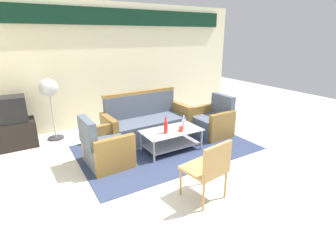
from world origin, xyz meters
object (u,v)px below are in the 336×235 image
Objects in this scene: tv_stand at (13,135)px; pedestal_fan at (49,91)px; couch at (147,124)px; bottle_red at (166,127)px; television at (8,110)px; armchair_right at (213,122)px; cup at (181,129)px; coffee_table at (171,137)px; wicker_chair at (209,166)px; armchair_left at (106,149)px; bottle_clear at (184,124)px.

tv_stand is 1.06m from pedestal_fan.
bottle_red is (-0.06, -0.86, 0.21)m from couch.
bottle_red is 0.50× the size of television.
television is (-3.70, 1.49, 0.47)m from armchair_right.
television is (0.00, 0.00, 0.50)m from tv_stand.
cup is at bearing -16.61° from bottle_red.
television reaches higher than coffee_table.
cup reaches higher than coffee_table.
pedestal_fan is (-1.78, 1.76, 0.74)m from coffee_table.
wicker_chair reaches higher than coffee_table.
coffee_table is 1.31× the size of wicker_chair.
wicker_chair reaches higher than tv_stand.
television reaches higher than armchair_left.
pedestal_fan is at bearing 134.78° from cup.
couch is 6.71× the size of bottle_clear.
cup is 2.74m from pedestal_fan.
wicker_chair is (0.83, -1.63, 0.21)m from armchair_left.
wicker_chair is (2.13, -3.23, -0.27)m from television.
bottle_red is 1.12× the size of bottle_clear.
armchair_right is 2.78× the size of bottle_red.
television is (-2.41, 0.92, 0.44)m from couch.
coffee_table is 3.60× the size of bottle_red.
bottle_clear reaches higher than coffee_table.
pedestal_fan reaches higher than armchair_left.
wicker_chair is at bearing -109.95° from cup.
pedestal_fan is (-1.89, 1.90, 0.55)m from cup.
bottle_clear is at bearing 32.29° from cup.
couch reaches higher than cup.
coffee_table is 2.61m from pedestal_fan.
bottle_red is 0.38× the size of tv_stand.
television is 0.48× the size of pedestal_fan.
tv_stand is (-2.52, 1.71, -0.01)m from coffee_table.
armchair_left is 1.39× the size of television.
television is at bearing 146.76° from bottle_clear.
armchair_left is at bearing 109.30° from wicker_chair.
couch is 0.97m from cup.
pedestal_fan is at bearing 105.17° from wicker_chair.
cup is at bearing 76.88° from armchair_left.
tv_stand is (-2.41, 0.92, -0.06)m from couch.
couch is at bearing 86.30° from bottle_red.
armchair_right reaches higher than bottle_clear.
cup is (0.11, -0.15, 0.19)m from coffee_table.
bottle_clear is (1.43, -0.19, 0.23)m from armchair_left.
television reaches higher than bottle_clear.
bottle_red is 0.29m from cup.
armchair_left is 2.78× the size of bottle_red.
coffee_table is at bearing 82.71° from armchair_left.
armchair_right is at bearing 159.64° from television.
armchair_left is at bearing 29.76° from couch.
television is at bearing -143.55° from armchair_left.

